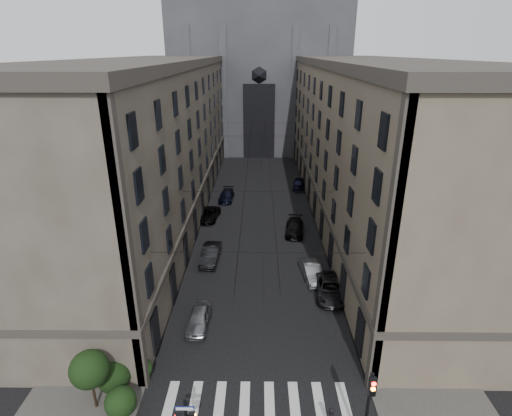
{
  "coord_description": "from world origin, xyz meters",
  "views": [
    {
      "loc": [
        0.09,
        -13.03,
        19.74
      ],
      "look_at": [
        -0.12,
        12.14,
        9.78
      ],
      "focal_mm": 28.0,
      "sensor_mm": 36.0,
      "label": 1
    }
  ],
  "objects_px": {
    "car_left_near": "(199,319)",
    "car_right_near": "(312,272)",
    "traffic_light_right": "(369,404)",
    "car_right_midfar": "(295,227)",
    "car_left_midfar": "(209,214)",
    "car_left_midnear": "(211,254)",
    "car_right_far": "(299,184)",
    "car_right_midnear": "(330,288)",
    "car_left_far": "(226,196)",
    "gothic_tower": "(259,60)"
  },
  "relations": [
    {
      "from": "traffic_light_right",
      "to": "car_right_near",
      "type": "xyz_separation_m",
      "value": [
        -0.6,
        17.17,
        -2.57
      ]
    },
    {
      "from": "car_left_far",
      "to": "car_right_near",
      "type": "distance_m",
      "value": 22.89
    },
    {
      "from": "car_left_midnear",
      "to": "car_right_midnear",
      "type": "relative_size",
      "value": 0.9
    },
    {
      "from": "traffic_light_right",
      "to": "car_right_midfar",
      "type": "height_order",
      "value": "traffic_light_right"
    },
    {
      "from": "traffic_light_right",
      "to": "car_right_midnear",
      "type": "distance_m",
      "value": 14.66
    },
    {
      "from": "car_left_midfar",
      "to": "car_right_midnear",
      "type": "distance_m",
      "value": 20.72
    },
    {
      "from": "traffic_light_right",
      "to": "car_left_midfar",
      "type": "distance_m",
      "value": 33.29
    },
    {
      "from": "car_left_near",
      "to": "car_right_near",
      "type": "distance_m",
      "value": 11.77
    },
    {
      "from": "gothic_tower",
      "to": "car_right_near",
      "type": "distance_m",
      "value": 58.63
    },
    {
      "from": "traffic_light_right",
      "to": "car_right_midnear",
      "type": "height_order",
      "value": "traffic_light_right"
    },
    {
      "from": "car_left_midfar",
      "to": "car_right_far",
      "type": "xyz_separation_m",
      "value": [
        12.36,
        12.01,
        0.09
      ]
    },
    {
      "from": "traffic_light_right",
      "to": "car_right_midfar",
      "type": "distance_m",
      "value": 27.23
    },
    {
      "from": "car_left_near",
      "to": "car_right_midfar",
      "type": "height_order",
      "value": "car_right_midfar"
    },
    {
      "from": "gothic_tower",
      "to": "car_left_midfar",
      "type": "bearing_deg",
      "value": -98.39
    },
    {
      "from": "traffic_light_right",
      "to": "car_left_near",
      "type": "distance_m",
      "value": 14.59
    },
    {
      "from": "car_left_midfar",
      "to": "car_right_near",
      "type": "height_order",
      "value": "car_right_near"
    },
    {
      "from": "traffic_light_right",
      "to": "car_right_near",
      "type": "height_order",
      "value": "traffic_light_right"
    },
    {
      "from": "car_left_near",
      "to": "car_right_far",
      "type": "bearing_deg",
      "value": 74.36
    },
    {
      "from": "car_left_far",
      "to": "car_right_far",
      "type": "distance_m",
      "value": 11.82
    },
    {
      "from": "traffic_light_right",
      "to": "car_left_near",
      "type": "xyz_separation_m",
      "value": [
        -10.1,
        10.21,
        -2.61
      ]
    },
    {
      "from": "traffic_light_right",
      "to": "car_right_midfar",
      "type": "bearing_deg",
      "value": 92.96
    },
    {
      "from": "gothic_tower",
      "to": "car_left_midnear",
      "type": "height_order",
      "value": "gothic_tower"
    },
    {
      "from": "car_right_far",
      "to": "car_right_midnear",
      "type": "bearing_deg",
      "value": -82.27
    },
    {
      "from": "traffic_light_right",
      "to": "car_right_far",
      "type": "height_order",
      "value": "traffic_light_right"
    },
    {
      "from": "gothic_tower",
      "to": "car_right_midnear",
      "type": "xyz_separation_m",
      "value": [
        6.2,
        -58.62,
        -17.07
      ]
    },
    {
      "from": "car_left_near",
      "to": "car_left_far",
      "type": "height_order",
      "value": "car_left_near"
    },
    {
      "from": "traffic_light_right",
      "to": "car_right_near",
      "type": "relative_size",
      "value": 1.18
    },
    {
      "from": "car_left_near",
      "to": "car_left_midnear",
      "type": "xyz_separation_m",
      "value": [
        -0.26,
        10.15,
        0.1
      ]
    },
    {
      "from": "car_right_near",
      "to": "car_left_near",
      "type": "bearing_deg",
      "value": -150.96
    },
    {
      "from": "car_right_near",
      "to": "gothic_tower",
      "type": "bearing_deg",
      "value": 87.89
    },
    {
      "from": "gothic_tower",
      "to": "traffic_light_right",
      "type": "relative_size",
      "value": 11.15
    },
    {
      "from": "car_left_midnear",
      "to": "car_right_far",
      "type": "relative_size",
      "value": 1.06
    },
    {
      "from": "car_right_midnear",
      "to": "traffic_light_right",
      "type": "bearing_deg",
      "value": -88.51
    },
    {
      "from": "car_right_near",
      "to": "car_right_far",
      "type": "distance_m",
      "value": 25.89
    },
    {
      "from": "gothic_tower",
      "to": "car_right_near",
      "type": "xyz_separation_m",
      "value": [
        5.0,
        -55.87,
        -17.07
      ]
    },
    {
      "from": "gothic_tower",
      "to": "car_right_midfar",
      "type": "relative_size",
      "value": 11.85
    },
    {
      "from": "car_left_far",
      "to": "car_right_midfar",
      "type": "bearing_deg",
      "value": -48.28
    },
    {
      "from": "car_left_far",
      "to": "car_right_midnear",
      "type": "height_order",
      "value": "car_right_midnear"
    },
    {
      "from": "traffic_light_right",
      "to": "car_right_midfar",
      "type": "xyz_separation_m",
      "value": [
        -1.4,
        27.07,
        -2.58
      ]
    },
    {
      "from": "car_left_far",
      "to": "car_right_midfar",
      "type": "height_order",
      "value": "car_right_midfar"
    },
    {
      "from": "car_left_near",
      "to": "car_right_near",
      "type": "bearing_deg",
      "value": 38.6
    },
    {
      "from": "traffic_light_right",
      "to": "car_right_far",
      "type": "bearing_deg",
      "value": 89.26
    },
    {
      "from": "car_left_far",
      "to": "gothic_tower",
      "type": "bearing_deg",
      "value": 85.7
    },
    {
      "from": "car_right_midnear",
      "to": "car_left_far",
      "type": "bearing_deg",
      "value": 118.36
    },
    {
      "from": "gothic_tower",
      "to": "car_left_far",
      "type": "relative_size",
      "value": 12.49
    },
    {
      "from": "car_right_midnear",
      "to": "car_left_near",
      "type": "bearing_deg",
      "value": -154.63
    },
    {
      "from": "car_left_far",
      "to": "car_right_far",
      "type": "xyz_separation_m",
      "value": [
        10.69,
        5.05,
        0.08
      ]
    },
    {
      "from": "car_left_midfar",
      "to": "car_right_midfar",
      "type": "bearing_deg",
      "value": -13.87
    },
    {
      "from": "car_left_near",
      "to": "car_right_near",
      "type": "relative_size",
      "value": 0.91
    },
    {
      "from": "car_left_near",
      "to": "car_right_midnear",
      "type": "bearing_deg",
      "value": 23.84
    }
  ]
}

